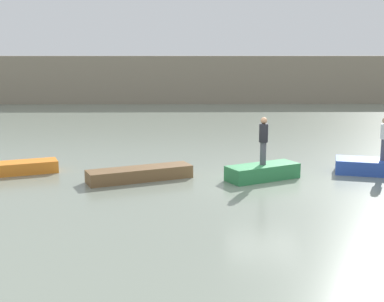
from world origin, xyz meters
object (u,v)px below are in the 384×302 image
(rowboat_orange, at_px, (3,169))
(person_dark_shirt, at_px, (263,138))
(rowboat_brown, at_px, (140,174))
(rowboat_blue, at_px, (383,167))
(rowboat_green, at_px, (263,172))

(rowboat_orange, relative_size, person_dark_shirt, 2.31)
(rowboat_brown, distance_m, rowboat_blue, 9.08)
(rowboat_blue, bearing_deg, rowboat_green, -155.34)
(rowboat_brown, distance_m, rowboat_green, 4.42)
(rowboat_green, bearing_deg, rowboat_orange, 147.68)
(rowboat_orange, xyz_separation_m, person_dark_shirt, (9.60, -0.84, 1.27))
(rowboat_blue, height_order, person_dark_shirt, person_dark_shirt)
(rowboat_green, relative_size, person_dark_shirt, 1.56)
(rowboat_orange, height_order, rowboat_green, rowboat_green)
(rowboat_green, height_order, person_dark_shirt, person_dark_shirt)
(rowboat_orange, distance_m, rowboat_blue, 14.22)
(rowboat_orange, relative_size, rowboat_brown, 1.05)
(rowboat_orange, height_order, rowboat_blue, rowboat_blue)
(rowboat_blue, distance_m, person_dark_shirt, 4.84)
(rowboat_orange, xyz_separation_m, rowboat_blue, (14.22, -0.10, 0.04))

